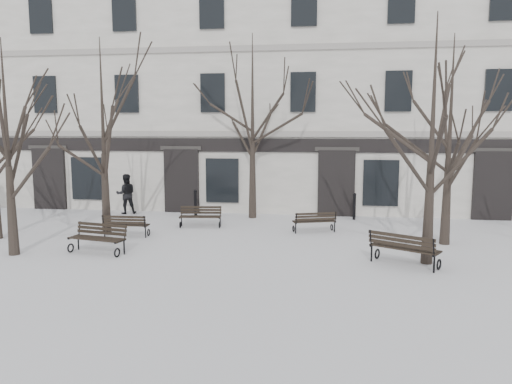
% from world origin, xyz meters
% --- Properties ---
extents(ground, '(100.00, 100.00, 0.00)m').
position_xyz_m(ground, '(0.00, 0.00, 0.00)').
color(ground, silver).
rests_on(ground, ground).
extents(building, '(40.40, 10.20, 11.40)m').
position_xyz_m(building, '(0.00, 12.96, 5.52)').
color(building, silver).
rests_on(building, ground).
extents(tree_1, '(4.56, 4.56, 6.51)m').
position_xyz_m(tree_1, '(-6.42, -0.26, 4.07)').
color(tree_1, black).
rests_on(tree_1, ground).
extents(tree_2, '(4.92, 4.92, 7.03)m').
position_xyz_m(tree_2, '(5.98, 0.53, 4.39)').
color(tree_2, black).
rests_on(tree_2, ground).
extents(tree_4, '(4.94, 4.94, 7.05)m').
position_xyz_m(tree_4, '(-4.91, 3.03, 4.41)').
color(tree_4, black).
rests_on(tree_4, ground).
extents(tree_5, '(5.44, 5.44, 7.77)m').
position_xyz_m(tree_5, '(-0.08, 7.00, 4.86)').
color(tree_5, black).
rests_on(tree_5, ground).
extents(tree_6, '(4.82, 4.82, 6.88)m').
position_xyz_m(tree_6, '(7.04, 3.08, 4.30)').
color(tree_6, black).
rests_on(tree_6, ground).
extents(bench_0, '(1.90, 1.01, 0.92)m').
position_xyz_m(bench_0, '(-3.94, 0.31, 0.50)').
color(bench_0, black).
rests_on(bench_0, ground).
extents(bench_1, '(1.62, 0.62, 0.81)m').
position_xyz_m(bench_1, '(-4.02, 2.66, 0.44)').
color(bench_1, black).
rests_on(bench_1, ground).
extents(bench_2, '(1.99, 1.57, 0.97)m').
position_xyz_m(bench_2, '(5.27, 0.14, 0.53)').
color(bench_2, black).
rests_on(bench_2, ground).
extents(bench_3, '(1.67, 0.78, 0.81)m').
position_xyz_m(bench_3, '(-1.80, 4.72, 0.44)').
color(bench_3, black).
rests_on(bench_3, ground).
extents(bench_4, '(1.66, 1.04, 0.80)m').
position_xyz_m(bench_4, '(2.66, 4.34, 0.43)').
color(bench_4, black).
rests_on(bench_4, ground).
extents(bollard_a, '(0.15, 0.15, 1.17)m').
position_xyz_m(bollard_a, '(-2.65, 7.13, 0.62)').
color(bollard_a, black).
rests_on(bollard_a, ground).
extents(bollard_b, '(0.15, 0.15, 1.14)m').
position_xyz_m(bollard_b, '(4.26, 7.18, 0.61)').
color(bollard_b, black).
rests_on(bollard_b, ground).
extents(pedestrian_b, '(1.09, 1.00, 1.80)m').
position_xyz_m(pedestrian_b, '(-5.89, 7.20, 0.00)').
color(pedestrian_b, black).
rests_on(pedestrian_b, ground).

